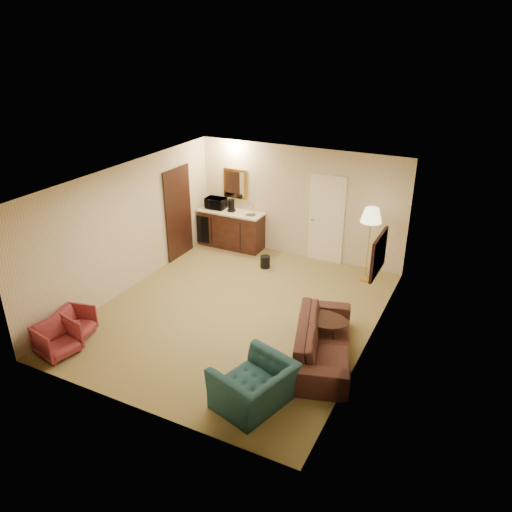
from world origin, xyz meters
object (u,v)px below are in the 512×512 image
at_px(sofa, 324,335).
at_px(coffee_table, 322,331).
at_px(floor_lamp, 368,245).
at_px(waste_bin, 265,262).
at_px(microwave, 216,202).
at_px(coffee_maker, 231,206).
at_px(rose_chair_near, 75,322).
at_px(rose_chair_far, 57,338).
at_px(wetbar_cabinet, 231,229).
at_px(teal_armchair, 254,379).

height_order(sofa, coffee_table, sofa).
height_order(sofa, floor_lamp, floor_lamp).
xyz_separation_m(waste_bin, microwave, (-1.71, 0.76, 0.95)).
xyz_separation_m(coffee_table, coffee_maker, (-3.44, 3.00, 0.82)).
bearing_deg(rose_chair_near, rose_chair_far, -179.49).
distance_m(coffee_table, coffee_maker, 4.63).
bearing_deg(rose_chair_near, waste_bin, -36.82).
relative_size(sofa, floor_lamp, 1.34).
xyz_separation_m(wetbar_cabinet, teal_armchair, (3.11, -4.92, 0.00)).
relative_size(floor_lamp, coffee_maker, 5.54).
height_order(teal_armchair, waste_bin, teal_armchair).
bearing_deg(wetbar_cabinet, rose_chair_far, -94.08).
height_order(rose_chair_far, waste_bin, rose_chair_far).
distance_m(rose_chair_near, microwave, 4.83).
height_order(floor_lamp, coffee_maker, floor_lamp).
relative_size(teal_armchair, waste_bin, 3.80).
height_order(rose_chair_far, coffee_table, rose_chair_far).
height_order(wetbar_cabinet, rose_chair_far, wetbar_cabinet).
bearing_deg(floor_lamp, teal_armchair, -94.68).
relative_size(sofa, microwave, 4.52).
bearing_deg(rose_chair_near, coffee_table, -79.24).
bearing_deg(waste_bin, sofa, -48.75).
bearing_deg(teal_armchair, rose_chair_near, -76.74).
height_order(wetbar_cabinet, sofa, wetbar_cabinet).
bearing_deg(microwave, sofa, -41.99).
bearing_deg(microwave, floor_lamp, -7.05).
bearing_deg(microwave, rose_chair_near, -92.54).
distance_m(teal_armchair, coffee_table, 1.97).
bearing_deg(teal_armchair, coffee_table, -173.67).
relative_size(waste_bin, microwave, 0.57).
relative_size(teal_armchair, microwave, 2.16).
bearing_deg(microwave, rose_chair_far, -91.10).
distance_m(sofa, coffee_maker, 4.97).
bearing_deg(waste_bin, coffee_table, -46.22).
bearing_deg(floor_lamp, coffee_table, -90.70).
bearing_deg(coffee_maker, rose_chair_near, -86.53).
bearing_deg(rose_chair_near, teal_armchair, -106.07).
distance_m(sofa, rose_chair_far, 4.40).
relative_size(floor_lamp, waste_bin, 5.94).
bearing_deg(rose_chair_far, coffee_maker, 7.12).
bearing_deg(coffee_maker, microwave, -174.20).
distance_m(rose_chair_near, coffee_maker, 4.82).
xyz_separation_m(sofa, floor_lamp, (-0.12, 3.05, 0.39)).
distance_m(floor_lamp, waste_bin, 2.35).
bearing_deg(waste_bin, microwave, 156.12).
relative_size(floor_lamp, microwave, 3.38).
height_order(teal_armchair, coffee_maker, coffee_maker).
distance_m(wetbar_cabinet, waste_bin, 1.50).
xyz_separation_m(wetbar_cabinet, waste_bin, (1.27, -0.72, -0.32)).
bearing_deg(wetbar_cabinet, rose_chair_near, -96.05).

